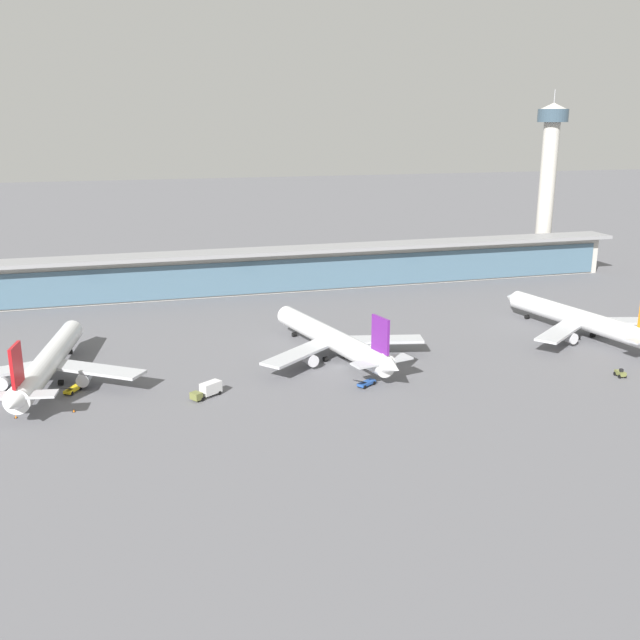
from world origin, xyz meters
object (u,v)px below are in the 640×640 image
airliner_left_stand (47,363)px  service_truck_by_tail_olive (208,389)px  service_truck_near_nose_blue (366,383)px  service_truck_under_wing_yellow (72,389)px  safety_cone_bravo (16,417)px  service_truck_mid_apron_olive (620,373)px  safety_cone_delta (74,411)px  airliner_centre_stand (333,339)px  airliner_right_stand (582,320)px  control_tower (548,171)px

airliner_left_stand → service_truck_by_tail_olive: airliner_left_stand is taller
airliner_left_stand → service_truck_near_nose_blue: size_ratio=9.15×
service_truck_under_wing_yellow → safety_cone_bravo: service_truck_under_wing_yellow is taller
service_truck_mid_apron_olive → service_truck_by_tail_olive: (-94.04, 13.79, 0.82)m
airliner_left_stand → safety_cone_delta: (6.14, -18.96, -4.65)m
service_truck_near_nose_blue → service_truck_under_wing_yellow: bearing=167.5°
airliner_centre_stand → airliner_right_stand: (71.08, -1.61, 0.00)m
airliner_right_stand → airliner_left_stand: bearing=179.1°
airliner_right_stand → service_truck_mid_apron_olive: airliner_right_stand is taller
airliner_right_stand → service_truck_under_wing_yellow: airliner_right_stand is taller
airliner_left_stand → service_truck_near_nose_blue: airliner_left_stand is taller
service_truck_near_nose_blue → service_truck_mid_apron_olive: 60.05m
service_truck_by_tail_olive → control_tower: size_ratio=0.11×
airliner_left_stand → service_truck_under_wing_yellow: (5.35, -7.54, -4.16)m
service_truck_mid_apron_olive → control_tower: bearing=64.8°
safety_cone_bravo → control_tower: bearing=30.5°
service_truck_under_wing_yellow → service_truck_by_tail_olive: 30.29m
airliner_left_stand → service_truck_by_tail_olive: bearing=-28.2°
airliner_left_stand → control_tower: (186.78, 93.74, 32.97)m
service_truck_by_tail_olive → control_tower: 192.99m
service_truck_under_wing_yellow → control_tower: bearing=29.2°
airliner_centre_stand → service_truck_under_wing_yellow: size_ratio=8.95×
service_truck_mid_apron_olive → safety_cone_delta: service_truck_mid_apron_olive is taller
service_truck_under_wing_yellow → safety_cone_bravo: size_ratio=9.35×
airliner_left_stand → service_truck_by_tail_olive: size_ratio=8.03×
safety_cone_delta → service_truck_mid_apron_olive: bearing=-6.1°
airliner_centre_stand → safety_cone_delta: airliner_centre_stand is taller
airliner_left_stand → airliner_centre_stand: bearing=-0.4°
control_tower → safety_cone_delta: 216.22m
airliner_centre_stand → safety_cone_delta: bearing=-163.2°
airliner_left_stand → airliner_centre_stand: size_ratio=1.01×
safety_cone_bravo → service_truck_mid_apron_olive: bearing=-5.5°
control_tower → airliner_centre_stand: bearing=-141.8°
airliner_centre_stand → safety_cone_bravo: 74.64m
airliner_centre_stand → airliner_right_stand: size_ratio=0.99×
safety_cone_delta → airliner_right_stand: bearing=7.3°
airliner_centre_stand → service_truck_by_tail_olive: airliner_centre_stand is taller
service_truck_under_wing_yellow → service_truck_mid_apron_olive: size_ratio=2.16×
airliner_right_stand → control_tower: control_tower is taller
airliner_centre_stand → service_truck_mid_apron_olive: 68.33m
airliner_centre_stand → service_truck_mid_apron_olive: size_ratio=19.34×
service_truck_by_tail_olive → service_truck_mid_apron_olive: bearing=-8.3°
safety_cone_delta → control_tower: bearing=32.0°
service_truck_by_tail_olive → airliner_left_stand: bearing=151.8°
control_tower → safety_cone_bravo: (-191.72, -112.76, -37.62)m
airliner_left_stand → safety_cone_delta: size_ratio=84.35×
airliner_centre_stand → safety_cone_bravo: (-72.16, -18.53, -4.65)m
airliner_right_stand → service_truck_by_tail_olive: (-104.57, -16.00, -3.27)m
airliner_centre_stand → service_truck_mid_apron_olive: (60.56, -31.39, -4.09)m
service_truck_mid_apron_olive → safety_cone_bravo: size_ratio=4.33×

